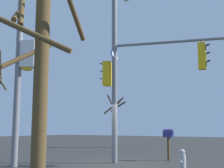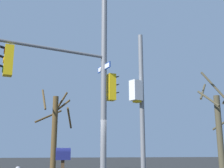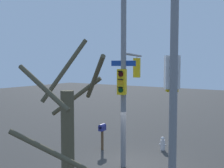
{
  "view_description": "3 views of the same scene",
  "coord_description": "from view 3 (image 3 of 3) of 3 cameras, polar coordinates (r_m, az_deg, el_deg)",
  "views": [
    {
      "loc": [
        10.65,
        7.12,
        1.47
      ],
      "look_at": [
        -0.8,
        -0.83,
        3.48
      ],
      "focal_mm": 48.93,
      "sensor_mm": 36.0,
      "label": 1
    },
    {
      "loc": [
        -11.53,
        0.91,
        1.36
      ],
      "look_at": [
        -0.42,
        -0.66,
        3.94
      ],
      "focal_mm": 45.79,
      "sensor_mm": 36.0,
      "label": 2
    },
    {
      "loc": [
        6.33,
        -11.15,
        4.67
      ],
      "look_at": [
        -0.83,
        -0.46,
        3.72
      ],
      "focal_mm": 45.95,
      "sensor_mm": 36.0,
      "label": 3
    }
  ],
  "objects": [
    {
      "name": "ground_plane",
      "position": [
        13.65,
        4.11,
        -15.82
      ],
      "size": [
        80.0,
        80.0,
        0.0
      ],
      "primitive_type": "plane",
      "color": "#30302F"
    },
    {
      "name": "main_signal_pole_assembly",
      "position": [
        13.38,
        2.27,
        4.28
      ],
      "size": [
        3.2,
        6.08,
        8.8
      ],
      "rotation": [
        0.0,
        0.0,
        1.92
      ],
      "color": "slate",
      "rests_on": "ground"
    },
    {
      "name": "secondary_pole_assembly",
      "position": [
        9.25,
        11.98,
        0.25
      ],
      "size": [
        0.68,
        0.84,
        7.58
      ],
      "rotation": [
        0.0,
        0.0,
        2.1
      ],
      "color": "slate",
      "rests_on": "ground"
    },
    {
      "name": "fire_hydrant",
      "position": [
        15.91,
        10.04,
        -11.63
      ],
      "size": [
        0.38,
        0.24,
        0.73
      ],
      "color": "#B2B2B7",
      "rests_on": "ground"
    },
    {
      "name": "mailbox",
      "position": [
        15.55,
        -1.95,
        -9.04
      ],
      "size": [
        0.27,
        0.45,
        1.41
      ],
      "rotation": [
        0.0,
        0.0,
        3.2
      ],
      "color": "#4C3823",
      "rests_on": "ground"
    },
    {
      "name": "bare_tree_behind_pole",
      "position": [
        6.85,
        -8.75,
        -15.06
      ],
      "size": [
        2.19,
        2.32,
        5.26
      ],
      "color": "#4D4631",
      "rests_on": "ground"
    }
  ]
}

